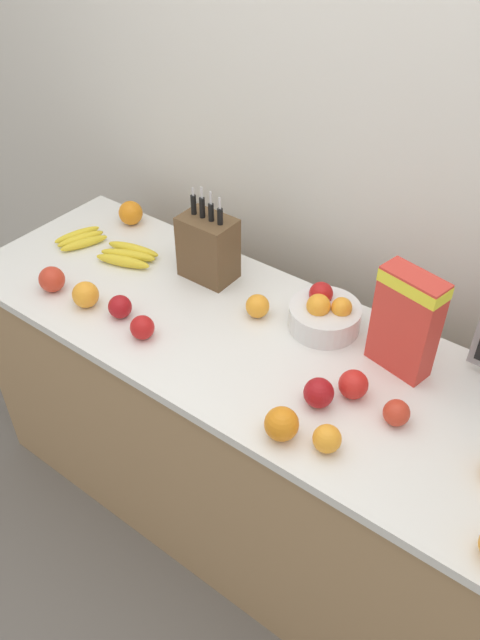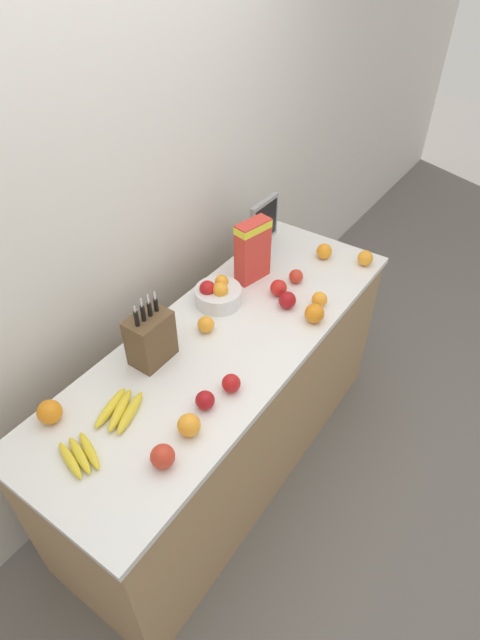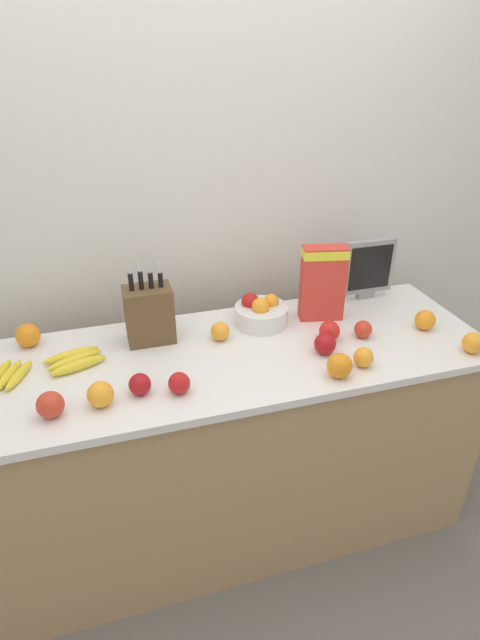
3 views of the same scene
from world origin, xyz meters
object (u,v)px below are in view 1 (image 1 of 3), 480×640
orange_front_center (282,424)px  orange_front_left (131,213)px  orange_front_right (258,306)px  orange_back_center (86,295)px  apple_middle (52,279)px  cereal_box (407,319)px  orange_mid_left (327,439)px  knife_block (208,247)px  banana_bunch_left (128,255)px  fruit_bowl (325,314)px  apple_near_bananas (396,413)px  banana_bunch_right (81,239)px  apple_leftmost (142,327)px  apple_rightmost (353,384)px  apple_front (120,307)px  apple_rear (319,393)px

orange_front_center → orange_front_left: size_ratio=0.97×
orange_front_right → orange_back_center: bearing=-148.5°
apple_middle → orange_back_center: bearing=3.8°
cereal_box → orange_mid_left: size_ratio=4.33×
orange_back_center → knife_block: bearing=60.2°
knife_block → cereal_box: (0.70, -0.02, 0.06)m
banana_bunch_left → orange_front_center: bearing=-21.0°
knife_block → orange_front_center: 0.72m
fruit_bowl → orange_back_center: (-0.65, -0.36, -0.01)m
cereal_box → apple_near_bananas: bearing=-53.6°
banana_bunch_right → orange_mid_left: (1.18, -0.27, 0.02)m
banana_bunch_left → apple_leftmost: bearing=-39.2°
fruit_bowl → orange_front_center: fruit_bowl is taller
apple_rightmost → apple_front: bearing=-169.7°
orange_front_left → orange_mid_left: size_ratio=1.25×
apple_middle → orange_front_center: (0.93, -0.06, 0.00)m
apple_leftmost → apple_rightmost: (0.61, 0.16, 0.00)m
banana_bunch_right → orange_mid_left: bearing=-13.0°
apple_rear → apple_near_bananas: apple_rear is taller
cereal_box → apple_rear: (-0.10, -0.26, -0.13)m
apple_near_bananas → orange_front_center: (-0.21, -0.21, 0.01)m
orange_front_right → apple_near_bananas: bearing=-14.7°
banana_bunch_right → orange_mid_left: size_ratio=2.78×
knife_block → apple_leftmost: 0.37m
banana_bunch_right → orange_front_right: size_ratio=2.70×
knife_block → banana_bunch_right: knife_block is taller
cereal_box → apple_middle: cereal_box is taller
banana_bunch_left → apple_rightmost: apple_rightmost is taller
apple_near_bananas → apple_rightmost: size_ratio=0.87×
fruit_bowl → apple_front: fruit_bowl is taller
banana_bunch_right → apple_rear: apple_rear is taller
apple_rear → apple_middle: size_ratio=0.96×
apple_rear → apple_front: apple_rear is taller
apple_middle → orange_front_right: 0.67m
apple_rightmost → orange_mid_left: bearing=-79.3°
apple_near_bananas → apple_middle: 1.15m
apple_leftmost → apple_front: size_ratio=1.00×
apple_near_bananas → apple_rightmost: bearing=172.5°
fruit_bowl → apple_rear: bearing=-61.6°
knife_block → orange_back_center: 0.42m
knife_block → apple_rightmost: bearing=-16.8°
apple_rightmost → orange_mid_left: 0.20m
knife_block → orange_front_left: size_ratio=3.59×
fruit_bowl → banana_bunch_right: (-0.94, -0.12, -0.03)m
banana_bunch_left → orange_front_center: (0.86, -0.33, 0.02)m
apple_rear → apple_leftmost: apple_rear is taller
apple_leftmost → fruit_bowl: bearing=42.1°
cereal_box → apple_near_bananas: cereal_box is taller
apple_rear → orange_front_center: (-0.02, -0.15, 0.00)m
apple_near_bananas → banana_bunch_right: bearing=175.8°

